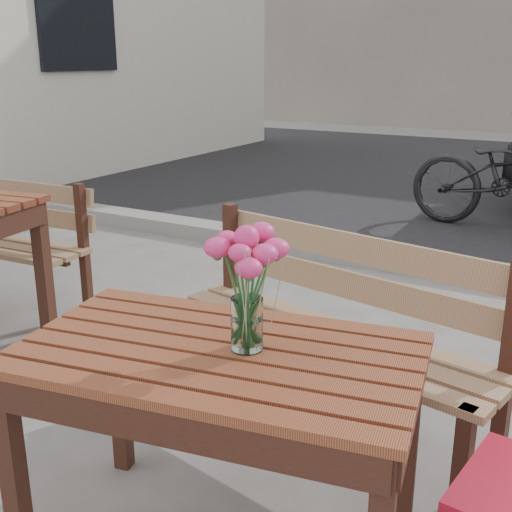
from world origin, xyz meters
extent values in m
cube|color=gray|center=(0.00, 3.00, 0.06)|extent=(30.00, 0.25, 0.12)
cube|color=#592317|center=(-0.15, 0.03, 0.67)|extent=(1.21, 0.83, 0.03)
cube|color=black|center=(-0.60, -0.33, 0.33)|extent=(0.06, 0.06, 0.66)
cube|color=black|center=(-0.70, 0.22, 0.33)|extent=(0.06, 0.06, 0.66)
cube|color=black|center=(0.30, 0.39, 0.33)|extent=(0.06, 0.06, 0.66)
cube|color=#8B6A48|center=(-0.14, 0.73, 0.44)|extent=(1.43, 0.63, 0.03)
cube|color=#8B6A48|center=(-0.10, 0.94, 0.67)|extent=(1.36, 0.29, 0.38)
cube|color=black|center=(-0.79, 0.70, 0.23)|extent=(0.06, 0.06, 0.45)
cube|color=black|center=(0.45, 0.46, 0.23)|extent=(0.06, 0.06, 0.45)
cube|color=black|center=(-0.73, 1.01, 0.42)|extent=(0.06, 0.06, 0.84)
cube|color=black|center=(0.51, 0.77, 0.42)|extent=(0.06, 0.06, 0.84)
cylinder|color=red|center=(0.56, 0.39, 0.19)|extent=(0.03, 0.03, 0.38)
cylinder|color=white|center=(-0.08, 0.07, 0.76)|extent=(0.09, 0.09, 0.15)
cylinder|color=#2F7136|center=(-0.08, 0.07, 0.83)|extent=(0.05, 0.05, 0.30)
cube|color=black|center=(-1.76, 0.85, 0.38)|extent=(0.07, 0.07, 0.77)
cube|color=#8B6A48|center=(-2.43, 1.22, 0.63)|extent=(1.30, 0.10, 0.35)
cube|color=black|center=(-1.82, 0.91, 0.21)|extent=(0.05, 0.05, 0.43)
cube|color=black|center=(-1.83, 1.21, 0.40)|extent=(0.05, 0.05, 0.79)
camera|label=1|loc=(0.75, -1.32, 1.46)|focal=45.00mm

